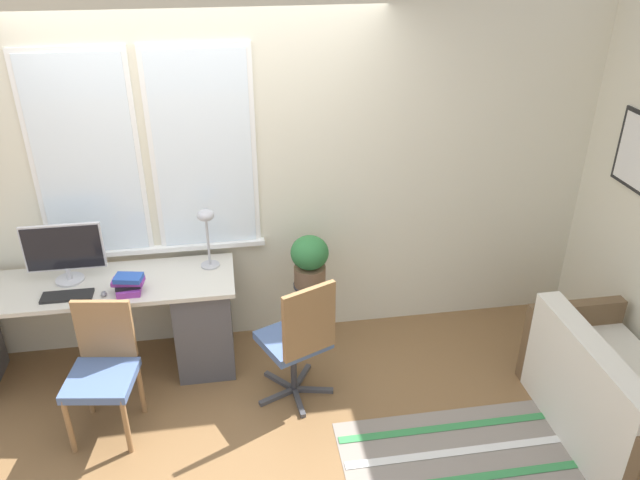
{
  "coord_description": "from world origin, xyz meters",
  "views": [
    {
      "loc": [
        0.13,
        -3.55,
        3.04
      ],
      "look_at": [
        0.72,
        0.15,
        1.05
      ],
      "focal_mm": 35.0,
      "sensor_mm": 36.0,
      "label": 1
    }
  ],
  "objects_px": {
    "keyboard": "(67,296)",
    "office_chair_swivel": "(299,339)",
    "desk_chair_wooden": "(103,368)",
    "plant_stand": "(310,292)",
    "couch_loveseat": "(614,402)",
    "potted_plant": "(310,259)",
    "mouse": "(104,294)",
    "book_stack": "(128,284)",
    "desk_lamp": "(206,225)",
    "monitor": "(64,251)"
  },
  "relations": [
    {
      "from": "keyboard",
      "to": "book_stack",
      "type": "height_order",
      "value": "book_stack"
    },
    {
      "from": "couch_loveseat",
      "to": "potted_plant",
      "type": "distance_m",
      "value": 2.21
    },
    {
      "from": "couch_loveseat",
      "to": "potted_plant",
      "type": "relative_size",
      "value": 3.43
    },
    {
      "from": "plant_stand",
      "to": "monitor",
      "type": "bearing_deg",
      "value": 179.52
    },
    {
      "from": "desk_lamp",
      "to": "couch_loveseat",
      "type": "relative_size",
      "value": 0.33
    },
    {
      "from": "plant_stand",
      "to": "desk_lamp",
      "type": "bearing_deg",
      "value": 174.91
    },
    {
      "from": "mouse",
      "to": "office_chair_swivel",
      "type": "xyz_separation_m",
      "value": [
        1.26,
        -0.33,
        -0.27
      ]
    },
    {
      "from": "mouse",
      "to": "desk_lamp",
      "type": "bearing_deg",
      "value": 22.5
    },
    {
      "from": "keyboard",
      "to": "couch_loveseat",
      "type": "relative_size",
      "value": 0.25
    },
    {
      "from": "book_stack",
      "to": "couch_loveseat",
      "type": "height_order",
      "value": "book_stack"
    },
    {
      "from": "keyboard",
      "to": "desk_chair_wooden",
      "type": "relative_size",
      "value": 0.38
    },
    {
      "from": "keyboard",
      "to": "office_chair_swivel",
      "type": "relative_size",
      "value": 0.34
    },
    {
      "from": "plant_stand",
      "to": "potted_plant",
      "type": "bearing_deg",
      "value": -90.0
    },
    {
      "from": "desk_chair_wooden",
      "to": "potted_plant",
      "type": "height_order",
      "value": "potted_plant"
    },
    {
      "from": "desk_lamp",
      "to": "office_chair_swivel",
      "type": "distance_m",
      "value": 1.02
    },
    {
      "from": "monitor",
      "to": "office_chair_swivel",
      "type": "bearing_deg",
      "value": -20.69
    },
    {
      "from": "monitor",
      "to": "desk_chair_wooden",
      "type": "xyz_separation_m",
      "value": [
        0.26,
        -0.63,
        -0.52
      ]
    },
    {
      "from": "desk_chair_wooden",
      "to": "office_chair_swivel",
      "type": "distance_m",
      "value": 1.26
    },
    {
      "from": "keyboard",
      "to": "mouse",
      "type": "distance_m",
      "value": 0.24
    },
    {
      "from": "office_chair_swivel",
      "to": "couch_loveseat",
      "type": "xyz_separation_m",
      "value": [
        1.93,
        -0.67,
        -0.23
      ]
    },
    {
      "from": "monitor",
      "to": "desk_lamp",
      "type": "distance_m",
      "value": 0.97
    },
    {
      "from": "mouse",
      "to": "book_stack",
      "type": "bearing_deg",
      "value": 6.85
    },
    {
      "from": "desk_lamp",
      "to": "plant_stand",
      "type": "height_order",
      "value": "desk_lamp"
    },
    {
      "from": "mouse",
      "to": "plant_stand",
      "type": "xyz_separation_m",
      "value": [
        1.42,
        0.23,
        -0.27
      ]
    },
    {
      "from": "monitor",
      "to": "book_stack",
      "type": "height_order",
      "value": "monitor"
    },
    {
      "from": "book_stack",
      "to": "potted_plant",
      "type": "bearing_deg",
      "value": 9.37
    },
    {
      "from": "desk_chair_wooden",
      "to": "plant_stand",
      "type": "bearing_deg",
      "value": 32.3
    },
    {
      "from": "desk_lamp",
      "to": "desk_chair_wooden",
      "type": "distance_m",
      "value": 1.16
    },
    {
      "from": "monitor",
      "to": "book_stack",
      "type": "xyz_separation_m",
      "value": [
        0.42,
        -0.22,
        -0.17
      ]
    },
    {
      "from": "couch_loveseat",
      "to": "plant_stand",
      "type": "height_order",
      "value": "couch_loveseat"
    },
    {
      "from": "couch_loveseat",
      "to": "potted_plant",
      "type": "bearing_deg",
      "value": 55.12
    },
    {
      "from": "keyboard",
      "to": "desk_lamp",
      "type": "relative_size",
      "value": 0.74
    },
    {
      "from": "couch_loveseat",
      "to": "plant_stand",
      "type": "xyz_separation_m",
      "value": [
        -1.77,
        1.23,
        0.23
      ]
    },
    {
      "from": "monitor",
      "to": "desk_lamp",
      "type": "height_order",
      "value": "desk_lamp"
    },
    {
      "from": "monitor",
      "to": "office_chair_swivel",
      "type": "height_order",
      "value": "monitor"
    },
    {
      "from": "desk_chair_wooden",
      "to": "plant_stand",
      "type": "distance_m",
      "value": 1.55
    },
    {
      "from": "plant_stand",
      "to": "potted_plant",
      "type": "height_order",
      "value": "potted_plant"
    },
    {
      "from": "plant_stand",
      "to": "potted_plant",
      "type": "xyz_separation_m",
      "value": [
        0.0,
        -0.0,
        0.28
      ]
    },
    {
      "from": "office_chair_swivel",
      "to": "potted_plant",
      "type": "height_order",
      "value": "office_chair_swivel"
    },
    {
      "from": "keyboard",
      "to": "book_stack",
      "type": "xyz_separation_m",
      "value": [
        0.4,
        -0.0,
        0.05
      ]
    },
    {
      "from": "mouse",
      "to": "potted_plant",
      "type": "xyz_separation_m",
      "value": [
        1.42,
        0.23,
        0.01
      ]
    },
    {
      "from": "monitor",
      "to": "plant_stand",
      "type": "distance_m",
      "value": 1.75
    },
    {
      "from": "desk_lamp",
      "to": "office_chair_swivel",
      "type": "xyz_separation_m",
      "value": [
        0.56,
        -0.62,
        -0.59
      ]
    },
    {
      "from": "monitor",
      "to": "mouse",
      "type": "bearing_deg",
      "value": -42.89
    },
    {
      "from": "desk_chair_wooden",
      "to": "plant_stand",
      "type": "relative_size",
      "value": 1.52
    },
    {
      "from": "keyboard",
      "to": "plant_stand",
      "type": "distance_m",
      "value": 1.69
    },
    {
      "from": "desk_chair_wooden",
      "to": "potted_plant",
      "type": "xyz_separation_m",
      "value": [
        1.42,
        0.62,
        0.31
      ]
    },
    {
      "from": "desk_chair_wooden",
      "to": "office_chair_swivel",
      "type": "bearing_deg",
      "value": 11.38
    },
    {
      "from": "book_stack",
      "to": "office_chair_swivel",
      "type": "bearing_deg",
      "value": -17.85
    },
    {
      "from": "couch_loveseat",
      "to": "mouse",
      "type": "bearing_deg",
      "value": 72.48
    }
  ]
}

